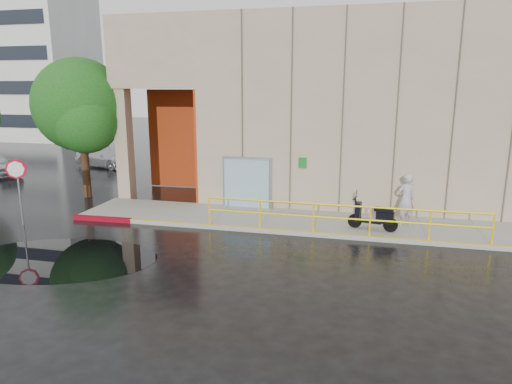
% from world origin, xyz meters
% --- Properties ---
extents(ground, '(120.00, 120.00, 0.00)m').
position_xyz_m(ground, '(0.00, 0.00, 0.00)').
color(ground, black).
rests_on(ground, ground).
extents(sidewalk, '(20.00, 3.00, 0.15)m').
position_xyz_m(sidewalk, '(4.00, 4.50, 0.07)').
color(sidewalk, gray).
rests_on(sidewalk, ground).
extents(building, '(20.00, 10.17, 8.00)m').
position_xyz_m(building, '(5.10, 10.98, 4.21)').
color(building, gray).
rests_on(building, ground).
extents(guardrail, '(9.56, 0.06, 1.03)m').
position_xyz_m(guardrail, '(4.25, 3.15, 0.68)').
color(guardrail, yellow).
rests_on(guardrail, sidewalk).
extents(distant_building, '(12.00, 8.08, 15.00)m').
position_xyz_m(distant_building, '(-28.00, 27.98, 7.50)').
color(distant_building, beige).
rests_on(distant_building, ground).
extents(person, '(0.83, 0.73, 1.91)m').
position_xyz_m(person, '(6.45, 4.74, 1.11)').
color(person, '#A7A7AC').
rests_on(person, sidewalk).
extents(scooter, '(1.77, 0.87, 1.34)m').
position_xyz_m(scooter, '(5.32, 3.86, 0.92)').
color(scooter, black).
rests_on(scooter, sidewalk).
extents(stop_sign, '(0.70, 0.37, 2.51)m').
position_xyz_m(stop_sign, '(-7.46, 1.87, 1.84)').
color(stop_sign, slate).
rests_on(stop_sign, ground).
extents(red_curb, '(2.40, 0.25, 0.18)m').
position_xyz_m(red_curb, '(-4.83, 3.02, 0.09)').
color(red_curb, maroon).
rests_on(red_curb, ground).
extents(puddle, '(6.61, 4.74, 0.01)m').
position_xyz_m(puddle, '(-3.96, -0.85, 0.00)').
color(puddle, black).
rests_on(puddle, ground).
extents(car_c, '(4.59, 2.81, 1.24)m').
position_xyz_m(car_c, '(-11.45, 14.11, 0.62)').
color(car_c, '#B6BABE').
rests_on(car_c, ground).
extents(tree_near, '(4.20, 4.20, 6.37)m').
position_xyz_m(tree_near, '(-7.58, 6.34, 4.10)').
color(tree_near, '#322010').
rests_on(tree_near, ground).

